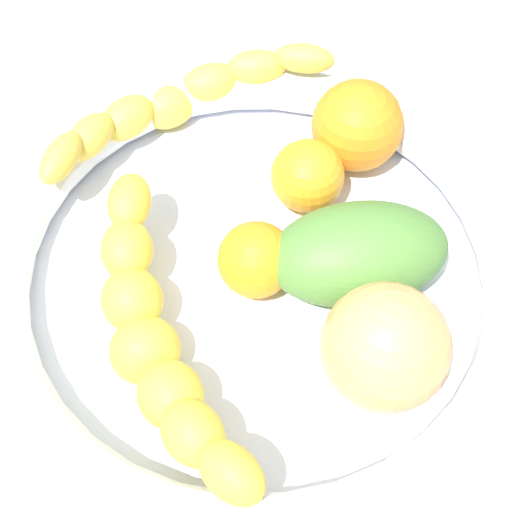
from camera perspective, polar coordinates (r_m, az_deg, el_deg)
The scene contains 9 objects.
kitchen_counter at distance 54.30cm, azimuth 0.00°, elevation -3.71°, with size 120.00×120.00×3.00cm, color #B8AF91.
fruit_bowl at distance 50.65cm, azimuth 0.00°, elevation -1.40°, with size 36.22×36.22×5.28cm.
banana_draped_left at distance 57.39cm, azimuth -6.21°, elevation 11.40°, with size 20.95×14.52×5.69cm.
banana_draped_right at distance 45.94cm, azimuth -7.66°, elevation -6.24°, with size 16.99×19.00×5.78cm.
orange_front at distance 53.12cm, azimuth 4.24°, elevation 5.92°, with size 5.21×5.21×5.21cm, color orange.
orange_mid_left at distance 49.09cm, azimuth -0.05°, elevation -0.29°, with size 5.10×5.10×5.10cm, color orange.
orange_mid_right at distance 55.62cm, azimuth 7.64°, elevation 9.71°, with size 6.66×6.66×6.66cm, color orange.
mango_green at distance 49.15cm, azimuth 7.70°, elevation 0.18°, with size 11.86×7.14×6.17cm, color #4D8037.
peach_blush at distance 45.19cm, azimuth 9.73°, elevation -6.79°, with size 7.77×7.77×7.77cm, color #E8A660.
Camera 1 is at (23.32, 12.16, 49.01)cm, focal length 53.03 mm.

